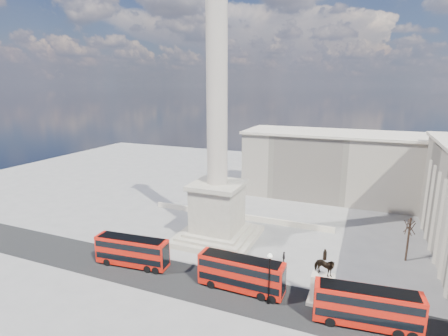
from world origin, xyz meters
name	(u,v)px	position (x,y,z in m)	size (l,w,h in m)	color
ground	(206,250)	(0.00, 0.00, 0.00)	(180.00, 180.00, 0.00)	gray
asphalt_road	(208,286)	(5.00, -10.00, 0.00)	(120.00, 9.00, 0.01)	black
nelsons_column	(217,171)	(0.00, 5.00, 12.92)	(14.00, 14.00, 49.85)	#AAA28E
balustrade_wall	(238,216)	(0.00, 16.00, 0.55)	(40.00, 0.60, 1.10)	beige
building_northeast	(346,166)	(20.00, 40.00, 8.32)	(51.00, 17.00, 16.60)	beige
red_bus_a	(132,251)	(-8.35, -9.35, 2.50)	(11.96, 3.76, 4.77)	red
red_bus_b	(241,273)	(9.79, -9.20, 2.57)	(12.11, 3.04, 4.89)	red
red_bus_c	(367,307)	(25.97, -10.59, 2.56)	(12.28, 4.05, 4.89)	red
victorian_lamp	(269,275)	(14.11, -10.71, 4.18)	(0.61, 0.61, 7.10)	black
equestrian_statue	(323,285)	(20.54, -7.97, 2.66)	(3.67, 2.75, 7.73)	beige
bare_tree_far	(410,225)	(31.73, 9.08, 6.12)	(1.90, 1.90, 7.76)	#332319
pedestrian_walking	(372,300)	(26.61, -6.21, 0.88)	(0.64, 0.42, 1.76)	black
pedestrian_standing	(350,296)	(23.93, -6.50, 0.92)	(0.89, 0.70, 1.84)	black
pedestrian_crossing	(284,257)	(13.51, 0.71, 0.97)	(1.14, 0.47, 1.94)	black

